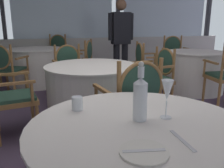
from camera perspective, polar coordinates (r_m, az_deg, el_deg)
ground_plane at (r=2.74m, az=-1.83°, el=-12.72°), size 14.04×14.04×0.00m
window_wall_far at (r=6.45m, az=-11.20°, el=12.88°), size 9.22×0.14×2.75m
side_plate at (r=1.02m, az=7.63°, el=-15.75°), size 0.20×0.20×0.01m
butter_knife at (r=1.01m, az=7.64°, el=-15.49°), size 0.18×0.05×0.00m
dinner_fork at (r=1.14m, az=16.39°, el=-12.75°), size 0.02×0.21×0.00m
water_bottle at (r=1.28m, az=6.74°, el=-3.19°), size 0.08×0.08×0.32m
wine_glass at (r=1.33m, az=13.03°, el=-1.72°), size 0.07×0.07×0.22m
water_tumbler at (r=1.46m, az=-8.27°, el=-4.59°), size 0.07×0.07×0.08m
background_table_0 at (r=5.18m, az=-17.52°, el=4.00°), size 1.16×1.16×0.74m
dining_chair_0_0 at (r=6.04m, az=-13.11°, el=7.57°), size 0.65×0.62×0.98m
dining_chair_0_2 at (r=4.31m, az=-23.99°, el=3.84°), size 0.65×0.62×0.92m
dining_chair_0_3 at (r=4.75m, az=-6.97°, el=5.92°), size 0.62×0.65×0.93m
background_table_1 at (r=3.06m, az=-4.70°, el=-2.33°), size 1.16×1.16×0.74m
dining_chair_1_0 at (r=2.13m, az=5.02°, el=-4.42°), size 0.59×0.53×0.96m
dining_chair_1_1 at (r=3.49m, az=10.76°, el=2.42°), size 0.53×0.59×0.91m
dining_chair_1_2 at (r=3.95m, az=-10.02°, el=3.72°), size 0.59×0.53×0.91m
dining_chair_1_3 at (r=2.84m, az=-23.98°, el=-1.75°), size 0.53×0.59×0.89m
background_table_2 at (r=4.69m, az=19.20°, el=2.84°), size 1.06×1.06×0.74m
dining_chair_2_2 at (r=5.51m, az=14.60°, el=6.94°), size 0.57×0.51×0.97m
dining_chair_2_3 at (r=4.28m, az=8.15°, el=4.87°), size 0.51×0.57×0.92m
diner_person_0 at (r=4.92m, az=2.12°, el=11.13°), size 0.53×0.21×1.69m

